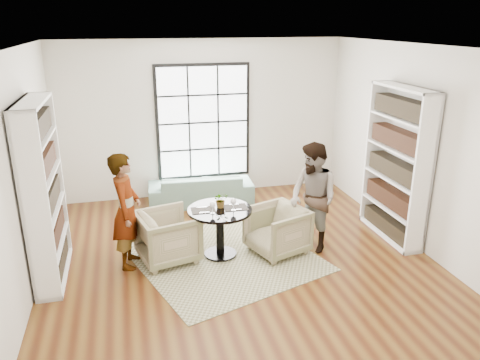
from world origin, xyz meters
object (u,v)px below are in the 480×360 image
object	(u,v)px
pedestal_table	(220,222)
wine_glass_left	(212,205)
armchair_right	(277,230)
person_right	(313,198)
flower_centerpiece	(221,200)
person_left	(126,211)
armchair_left	(168,237)
wine_glass_right	(233,202)
sofa	(201,189)

from	to	relation	value
pedestal_table	wine_glass_left	distance (m)	0.38
armchair_right	person_right	world-z (taller)	person_right
armchair_right	flower_centerpiece	bearing A→B (deg)	-120.68
person_left	person_right	distance (m)	2.70
pedestal_table	wine_glass_left	xyz separation A→B (m)	(-0.13, -0.14, 0.33)
pedestal_table	armchair_left	distance (m)	0.77
wine_glass_right	person_left	bearing A→B (deg)	173.96
flower_centerpiece	pedestal_table	bearing A→B (deg)	-115.71
armchair_left	flower_centerpiece	bearing A→B (deg)	-103.24
person_left	person_right	bearing A→B (deg)	-82.58
sofa	wine_glass_left	xyz separation A→B (m)	(-0.21, -2.30, 0.59)
sofa	wine_glass_right	distance (m)	2.35
sofa	wine_glass_left	world-z (taller)	wine_glass_left
armchair_left	flower_centerpiece	size ratio (longest dim) A/B	3.53
armchair_right	wine_glass_left	world-z (taller)	wine_glass_left
person_right	person_left	bearing A→B (deg)	-111.33
wine_glass_left	person_right	bearing A→B (deg)	1.43
wine_glass_right	armchair_right	bearing A→B (deg)	0.47
wine_glass_left	flower_centerpiece	world-z (taller)	flower_centerpiece
armchair_right	person_right	size ratio (longest dim) A/B	0.47
person_left	flower_centerpiece	size ratio (longest dim) A/B	7.16
sofa	wine_glass_left	bearing A→B (deg)	88.47
person_right	pedestal_table	bearing A→B (deg)	-112.26
armchair_left	pedestal_table	bearing A→B (deg)	-107.82
sofa	pedestal_table	bearing A→B (deg)	91.61
pedestal_table	armchair_left	xyz separation A→B (m)	(-0.75, 0.05, -0.17)
sofa	person_right	xyz separation A→B (m)	(1.32, -2.26, 0.54)
armchair_right	wine_glass_right	bearing A→B (deg)	-108.99
person_right	wine_glass_left	world-z (taller)	person_right
sofa	wine_glass_right	size ratio (longest dim) A/B	10.33
person_left	flower_centerpiece	xyz separation A→B (m)	(1.33, 0.01, 0.03)
armchair_right	wine_glass_left	size ratio (longest dim) A/B	4.35
armchair_right	wine_glass_right	world-z (taller)	wine_glass_right
person_left	person_right	size ratio (longest dim) A/B	1.00
wine_glass_left	sofa	bearing A→B (deg)	84.90
pedestal_table	flower_centerpiece	size ratio (longest dim) A/B	4.04
wine_glass_left	flower_centerpiece	distance (m)	0.26
wine_glass_right	flower_centerpiece	world-z (taller)	flower_centerpiece
wine_glass_left	flower_centerpiece	size ratio (longest dim) A/B	0.78
person_left	sofa	bearing A→B (deg)	-22.54
sofa	wine_glass_left	distance (m)	2.38
person_right	wine_glass_right	distance (m)	1.22
armchair_right	pedestal_table	bearing A→B (deg)	-116.27
person_right	flower_centerpiece	world-z (taller)	person_right
armchair_left	wine_glass_right	distance (m)	1.07
armchair_left	flower_centerpiece	xyz separation A→B (m)	(0.78, 0.01, 0.49)
person_left	pedestal_table	bearing A→B (deg)	-81.59
wine_glass_left	armchair_right	bearing A→B (deg)	2.24
sofa	armchair_right	distance (m)	2.39
flower_centerpiece	person_left	bearing A→B (deg)	-179.56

